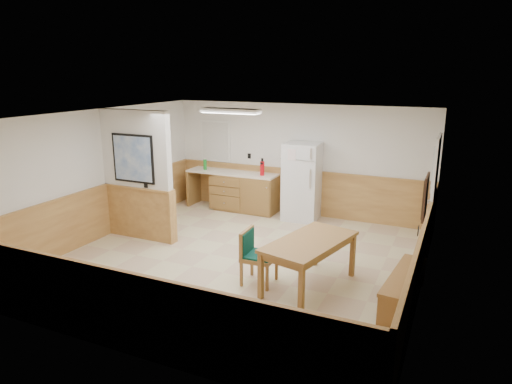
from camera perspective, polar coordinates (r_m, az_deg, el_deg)
The scene contains 20 objects.
ground at distance 8.06m, azimuth -2.17°, elevation -8.44°, with size 6.00×6.00×0.00m, color beige.
ceiling at distance 7.43m, azimuth -2.36°, elevation 9.56°, with size 6.00×6.00×0.02m, color white.
back_wall at distance 10.35m, azimuth 5.22°, elevation 4.03°, with size 6.00×0.02×2.50m, color white.
right_wall at distance 6.89m, azimuth 20.66°, elevation -2.43°, with size 0.02×6.00×2.50m, color white.
left_wall at distance 9.35m, azimuth -18.94°, elevation 2.11°, with size 0.02×6.00×2.50m, color white.
wainscot_back at distance 10.50m, azimuth 5.09°, elevation -0.02°, with size 6.00×0.04×1.00m, color tan.
wainscot_right at distance 7.14m, azimuth 19.95°, elevation -8.17°, with size 0.04×6.00×1.00m, color tan.
wainscot_left at distance 9.52m, azimuth -18.47°, elevation -2.30°, with size 0.04×6.00×1.00m, color tan.
partition_wall at distance 9.01m, azimuth -14.59°, elevation 1.86°, with size 1.50×0.20×2.50m.
kitchen_counter at distance 10.69m, azimuth -1.57°, elevation 0.09°, with size 2.20×0.61×1.00m.
exterior_door at distance 8.78m, azimuth 21.26°, elevation -0.24°, with size 0.07×1.02×2.15m.
kitchen_window at distance 11.14m, azimuth -5.09°, elevation 6.36°, with size 0.80×0.04×1.00m.
wall_painting at distance 6.53m, azimuth 20.40°, elevation -0.60°, with size 0.04×0.50×0.60m.
fluorescent_fixture at distance 8.95m, azimuth -3.20°, elevation 10.10°, with size 1.20×0.30×0.09m.
refrigerator at distance 10.02m, azimuth 5.77°, elevation 1.31°, with size 0.79×0.74×1.70m.
dining_table at distance 6.91m, azimuth 6.72°, elevation -6.74°, with size 1.17×1.77×0.75m.
dining_bench at distance 6.82m, azimuth 17.97°, elevation -10.57°, with size 0.49×1.56×0.45m.
dining_chair at distance 7.06m, azimuth -0.30°, elevation -7.53°, with size 0.69×0.50×0.85m.
fire_extinguisher at distance 10.30m, azimuth 0.78°, elevation 3.03°, with size 0.10×0.10×0.39m.
soap_bottle at distance 10.99m, azimuth -6.39°, elevation 3.43°, with size 0.08×0.08×0.25m, color #198C29.
Camera 1 is at (3.33, -6.61, 3.18)m, focal length 32.00 mm.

